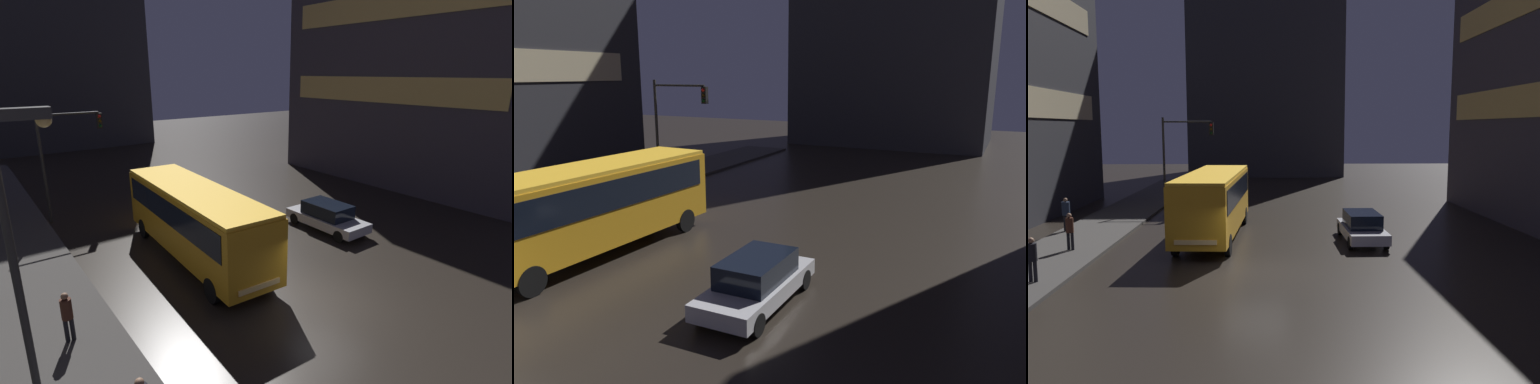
# 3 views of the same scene
# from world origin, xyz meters

# --- Properties ---
(sidewalk_left) EXTENTS (4.00, 48.00, 0.15)m
(sidewalk_left) POSITION_xyz_m (-9.00, 10.00, 0.07)
(sidewalk_left) COLOR #3D3A38
(sidewalk_left) RESTS_ON ground
(bus_near) EXTENTS (3.12, 10.56, 3.44)m
(bus_near) POSITION_xyz_m (-2.28, 6.39, 2.12)
(bus_near) COLOR orange
(bus_near) RESTS_ON ground
(car_taxi) EXTENTS (1.95, 4.73, 1.52)m
(car_taxi) POSITION_xyz_m (5.28, 5.18, 0.78)
(car_taxi) COLOR #B7B7BC
(car_taxi) RESTS_ON ground
(traffic_light_main) EXTENTS (3.58, 0.35, 6.47)m
(traffic_light_main) POSITION_xyz_m (-5.56, 15.68, 4.39)
(traffic_light_main) COLOR #2D2D2D
(traffic_light_main) RESTS_ON ground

